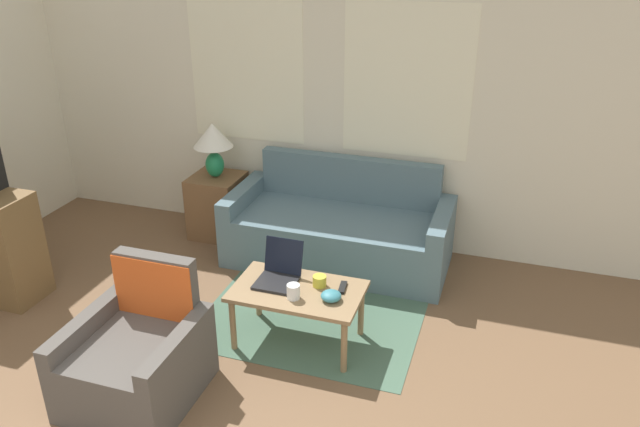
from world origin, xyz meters
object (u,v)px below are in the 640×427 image
(couch, at_px, (340,231))
(laptop, at_px, (279,272))
(cup_navy, at_px, (293,292))
(cup_yellow, at_px, (320,281))
(table_lamp, at_px, (213,141))
(snack_bowl, at_px, (331,296))
(coffee_table, at_px, (298,296))
(tv_remote, at_px, (343,287))
(armchair, at_px, (139,358))

(couch, distance_m, laptop, 1.23)
(cup_navy, xyz_separation_m, cup_yellow, (0.12, 0.21, -0.01))
(couch, xyz_separation_m, cup_yellow, (0.20, -1.20, 0.21))
(table_lamp, distance_m, snack_bowl, 2.21)
(laptop, height_order, cup_navy, laptop)
(coffee_table, height_order, tv_remote, tv_remote)
(table_lamp, bearing_deg, cup_navy, -48.53)
(table_lamp, bearing_deg, couch, -5.08)
(snack_bowl, relative_size, tv_remote, 0.92)
(snack_bowl, bearing_deg, coffee_table, 167.03)
(cup_navy, bearing_deg, laptop, 133.06)
(coffee_table, relative_size, laptop, 2.77)
(table_lamp, xyz_separation_m, snack_bowl, (1.59, -1.46, -0.48))
(tv_remote, bearing_deg, snack_bowl, -101.49)
(coffee_table, bearing_deg, snack_bowl, -12.97)
(coffee_table, relative_size, cup_navy, 8.80)
(cup_navy, bearing_deg, cup_yellow, 59.83)
(couch, distance_m, table_lamp, 1.43)
(couch, xyz_separation_m, cup_navy, (0.08, -1.40, 0.22))
(armchair, bearing_deg, couch, 71.27)
(armchair, bearing_deg, coffee_table, 45.96)
(coffee_table, bearing_deg, laptop, 155.19)
(snack_bowl, bearing_deg, laptop, 162.21)
(couch, xyz_separation_m, armchair, (-0.71, -2.09, -0.02))
(couch, bearing_deg, table_lamp, 174.92)
(armchair, distance_m, table_lamp, 2.38)
(couch, height_order, table_lamp, table_lamp)
(laptop, bearing_deg, cup_yellow, 2.25)
(couch, xyz_separation_m, laptop, (-0.10, -1.21, 0.23))
(cup_navy, bearing_deg, coffee_table, 96.08)
(armchair, bearing_deg, tv_remote, 40.21)
(armchair, relative_size, snack_bowl, 6.01)
(tv_remote, bearing_deg, couch, 107.23)
(table_lamp, xyz_separation_m, coffee_table, (1.33, -1.40, -0.56))
(table_lamp, height_order, cup_yellow, table_lamp)
(cup_navy, height_order, snack_bowl, cup_navy)
(laptop, xyz_separation_m, cup_yellow, (0.30, 0.01, -0.02))
(table_lamp, bearing_deg, cup_yellow, -41.92)
(laptop, relative_size, tv_remote, 2.14)
(laptop, xyz_separation_m, snack_bowl, (0.43, -0.14, -0.03))
(cup_yellow, bearing_deg, snack_bowl, -48.82)
(tv_remote, bearing_deg, coffee_table, -160.69)
(armchair, height_order, tv_remote, armchair)
(tv_remote, bearing_deg, armchair, -139.79)
(armchair, relative_size, table_lamp, 1.65)
(laptop, height_order, cup_yellow, laptop)
(laptop, height_order, tv_remote, laptop)
(armchair, bearing_deg, cup_yellow, 44.51)
(cup_yellow, bearing_deg, coffee_table, -145.73)
(armchair, bearing_deg, snack_bowl, 35.55)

